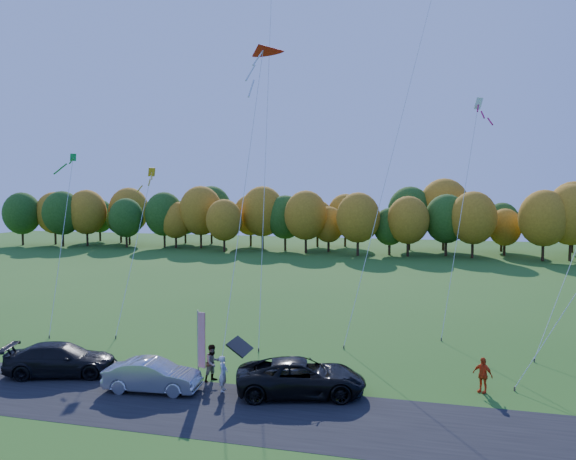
% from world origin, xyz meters
% --- Properties ---
extents(ground, '(160.00, 160.00, 0.00)m').
position_xyz_m(ground, '(0.00, 0.00, 0.00)').
color(ground, '#235516').
extents(asphalt_strip, '(90.00, 6.00, 0.01)m').
position_xyz_m(asphalt_strip, '(0.00, -4.00, 0.01)').
color(asphalt_strip, black).
rests_on(asphalt_strip, ground).
extents(tree_line, '(116.00, 12.00, 10.00)m').
position_xyz_m(tree_line, '(0.00, 55.00, 0.00)').
color(tree_line, '#1E4711').
rests_on(tree_line, ground).
extents(black_suv, '(6.42, 4.17, 1.65)m').
position_xyz_m(black_suv, '(2.57, -1.50, 0.82)').
color(black_suv, black).
rests_on(black_suv, ground).
extents(silver_sedan, '(4.61, 1.98, 1.48)m').
position_xyz_m(silver_sedan, '(-4.26, -2.80, 0.74)').
color(silver_sedan, '#ABABB0').
rests_on(silver_sedan, ground).
extents(dark_truck_a, '(5.95, 3.79, 1.60)m').
position_xyz_m(dark_truck_a, '(-9.85, -1.88, 0.80)').
color(dark_truck_a, black).
rests_on(dark_truck_a, ground).
extents(person_tailgate_a, '(0.48, 0.66, 1.67)m').
position_xyz_m(person_tailgate_a, '(-1.06, -1.96, 0.84)').
color(person_tailgate_a, silver).
rests_on(person_tailgate_a, ground).
extents(person_tailgate_b, '(1.05, 1.11, 1.81)m').
position_xyz_m(person_tailgate_b, '(-2.06, -0.80, 0.91)').
color(person_tailgate_b, gray).
rests_on(person_tailgate_b, ground).
extents(person_east, '(1.04, 0.86, 1.66)m').
position_xyz_m(person_east, '(10.66, 0.89, 0.83)').
color(person_east, red).
rests_on(person_east, ground).
extents(feather_flag, '(0.47, 0.19, 3.61)m').
position_xyz_m(feather_flag, '(-2.44, -1.35, 2.20)').
color(feather_flag, '#999999').
rests_on(feather_flag, ground).
extents(kite_delta_blue, '(3.14, 10.46, 29.14)m').
position_xyz_m(kite_delta_blue, '(-2.29, 9.36, 14.53)').
color(kite_delta_blue, '#4C3F33').
rests_on(kite_delta_blue, ground).
extents(kite_parafoil_orange, '(7.40, 12.18, 29.07)m').
position_xyz_m(kite_parafoil_orange, '(6.21, 12.13, 14.37)').
color(kite_parafoil_orange, '#4C3F33').
rests_on(kite_parafoil_orange, ground).
extents(kite_delta_red, '(2.55, 9.22, 19.88)m').
position_xyz_m(kite_delta_red, '(-2.56, 6.89, 13.28)').
color(kite_delta_red, '#4C3F33').
rests_on(kite_delta_red, ground).
extents(kite_diamond_yellow, '(1.62, 7.57, 11.30)m').
position_xyz_m(kite_diamond_yellow, '(-11.45, 8.41, 5.51)').
color(kite_diamond_yellow, '#4C3F33').
rests_on(kite_diamond_yellow, ground).
extents(kite_diamond_green, '(2.07, 5.67, 12.18)m').
position_xyz_m(kite_diamond_green, '(-15.83, 6.49, 5.97)').
color(kite_diamond_green, '#4C3F33').
rests_on(kite_diamond_green, ground).
extents(kite_diamond_white, '(2.95, 6.57, 16.09)m').
position_xyz_m(kite_diamond_white, '(10.07, 12.46, 7.81)').
color(kite_diamond_white, '#4C3F33').
rests_on(kite_diamond_white, ground).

